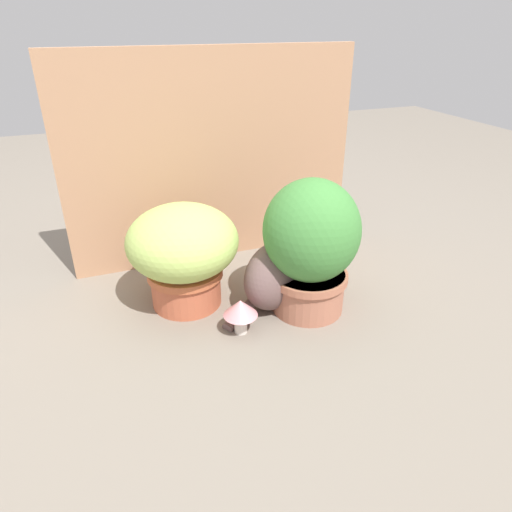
% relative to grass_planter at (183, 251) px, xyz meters
% --- Properties ---
extents(ground_plane, '(6.00, 6.00, 0.00)m').
position_rel_grass_planter_xyz_m(ground_plane, '(0.11, -0.17, -0.19)').
color(ground_plane, gray).
extents(cardboard_backdrop, '(1.07, 0.03, 0.76)m').
position_rel_grass_planter_xyz_m(cardboard_backdrop, '(0.20, 0.30, 0.19)').
color(cardboard_backdrop, tan).
rests_on(cardboard_backdrop, ground).
extents(grass_planter, '(0.35, 0.35, 0.34)m').
position_rel_grass_planter_xyz_m(grass_planter, '(0.00, 0.00, 0.00)').
color(grass_planter, '#C15E3F').
rests_on(grass_planter, ground).
extents(leafy_planter, '(0.29, 0.29, 0.43)m').
position_rel_grass_planter_xyz_m(leafy_planter, '(0.36, -0.17, 0.04)').
color(leafy_planter, '#AE6A51').
rests_on(leafy_planter, ground).
extents(cat, '(0.37, 0.29, 0.32)m').
position_rel_grass_planter_xyz_m(cat, '(0.28, -0.10, -0.07)').
color(cat, brown).
rests_on(cat, ground).
extents(mushroom_ornament_pink, '(0.10, 0.10, 0.11)m').
position_rel_grass_planter_xyz_m(mushroom_ornament_pink, '(0.12, -0.22, -0.11)').
color(mushroom_ornament_pink, silver).
rests_on(mushroom_ornament_pink, ground).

